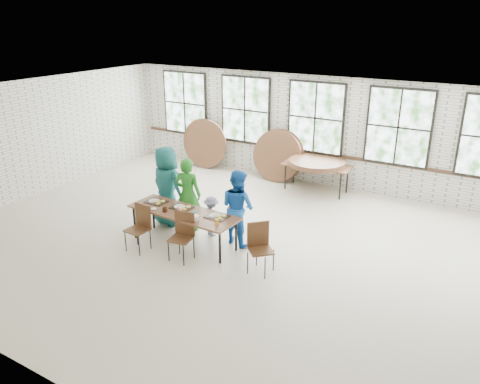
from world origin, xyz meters
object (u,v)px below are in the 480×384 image
at_px(chair_near_right, 183,232).
at_px(chair_near_left, 140,223).
at_px(dining_table, 183,214).
at_px(storage_table, 317,167).

bearing_deg(chair_near_right, chair_near_left, 177.59).
distance_m(dining_table, chair_near_right, 0.59).
height_order(chair_near_right, storage_table, chair_near_right).
height_order(dining_table, chair_near_left, chair_near_left).
bearing_deg(chair_near_left, storage_table, 74.08).
distance_m(chair_near_left, chair_near_right, 0.98).
xyz_separation_m(chair_near_left, chair_near_right, (0.97, 0.13, 0.00)).
xyz_separation_m(dining_table, chair_near_right, (0.34, -0.47, -0.13)).
bearing_deg(dining_table, chair_near_left, -134.00).
relative_size(dining_table, chair_near_right, 2.56).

